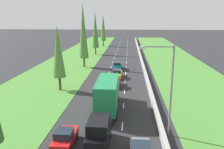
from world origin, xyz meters
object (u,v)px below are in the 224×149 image
green_box_truck_centre_lane (108,94)px  poplar_tree_second (58,52)px  street_light_mast (168,85)px  red_hatchback_centre_lane (115,82)px  black_van_centre_lane (99,133)px  red_hatchback_left_lane (65,138)px  poplar_tree_third (83,31)px  teal_sedan_centre_lane (118,65)px  poplar_tree_fourth (95,30)px  yellow_sedan_centre_lane (117,74)px  poplar_tree_fifth (103,28)px

green_box_truck_centre_lane → poplar_tree_second: size_ratio=0.91×
street_light_mast → red_hatchback_centre_lane: bearing=110.1°
black_van_centre_lane → red_hatchback_left_lane: size_ratio=1.26×
black_van_centre_lane → poplar_tree_third: 35.30m
black_van_centre_lane → poplar_tree_third: size_ratio=0.34×
teal_sedan_centre_lane → poplar_tree_second: (-8.47, -16.02, 5.38)m
red_hatchback_left_lane → red_hatchback_centre_lane: bearing=79.6°
poplar_tree_third → street_light_mast: 34.37m
poplar_tree_third → black_van_centre_lane: bearing=-77.0°
black_van_centre_lane → teal_sedan_centre_lane: size_ratio=1.09×
poplar_tree_fourth → green_box_truck_centre_lane: bearing=-79.9°
yellow_sedan_centre_lane → poplar_tree_second: bearing=-136.0°
poplar_tree_fifth → poplar_tree_third: bearing=-90.4°
green_box_truck_centre_lane → teal_sedan_centre_lane: green_box_truck_centre_lane is taller
red_hatchback_centre_lane → teal_sedan_centre_lane: 13.54m
black_van_centre_lane → poplar_tree_second: size_ratio=0.48×
black_van_centre_lane → poplar_tree_fifth: poplar_tree_fifth is taller
green_box_truck_centre_lane → poplar_tree_fifth: 65.01m
green_box_truck_centre_lane → poplar_tree_third: size_ratio=0.66×
poplar_tree_third → yellow_sedan_centre_lane: bearing=-48.4°
black_van_centre_lane → green_box_truck_centre_lane: bearing=89.7°
poplar_tree_second → poplar_tree_fifth: size_ratio=0.83×
green_box_truck_centre_lane → black_van_centre_lane: bearing=-90.3°
red_hatchback_left_lane → yellow_sedan_centre_lane: 24.97m
poplar_tree_second → poplar_tree_fourth: 36.09m
yellow_sedan_centre_lane → poplar_tree_second: size_ratio=0.44×
teal_sedan_centre_lane → poplar_tree_fourth: bearing=111.3°
red_hatchback_centre_lane → poplar_tree_fourth: size_ratio=0.30×
red_hatchback_left_lane → poplar_tree_fourth: poplar_tree_fourth is taller
red_hatchback_left_lane → green_box_truck_centre_lane: (3.14, 8.69, 1.35)m
black_van_centre_lane → yellow_sedan_centre_lane: black_van_centre_lane is taller
poplar_tree_second → street_light_mast: (14.61, -13.64, -0.96)m
yellow_sedan_centre_lane → teal_sedan_centre_lane: bearing=91.8°
black_van_centre_lane → poplar_tree_fifth: size_ratio=0.39×
poplar_tree_third → poplar_tree_fifth: (0.27, 39.14, -0.94)m
poplar_tree_second → red_hatchback_left_lane: bearing=-72.2°
red_hatchback_left_lane → poplar_tree_fourth: 53.01m
green_box_truck_centre_lane → poplar_tree_fifth: size_ratio=0.76×
green_box_truck_centre_lane → teal_sedan_centre_lane: bearing=89.8°
poplar_tree_second → street_light_mast: size_ratio=1.14×
poplar_tree_fourth → teal_sedan_centre_lane: bearing=-68.7°
red_hatchback_centre_lane → poplar_tree_fourth: 35.18m
black_van_centre_lane → red_hatchback_left_lane: 3.15m
yellow_sedan_centre_lane → poplar_tree_fifth: poplar_tree_fifth is taller
street_light_mast → poplar_tree_second: bearing=137.0°
red_hatchback_left_lane → street_light_mast: street_light_mast is taller
teal_sedan_centre_lane → poplar_tree_fifth: size_ratio=0.36×
red_hatchback_left_lane → teal_sedan_centre_lane: bearing=84.3°
green_box_truck_centre_lane → street_light_mast: street_light_mast is taller
yellow_sedan_centre_lane → poplar_tree_fourth: size_ratio=0.35×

